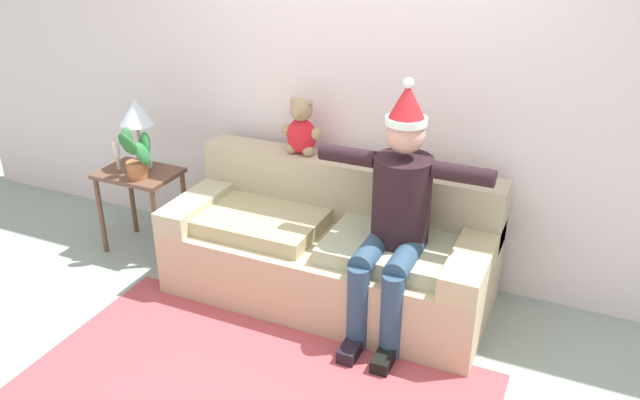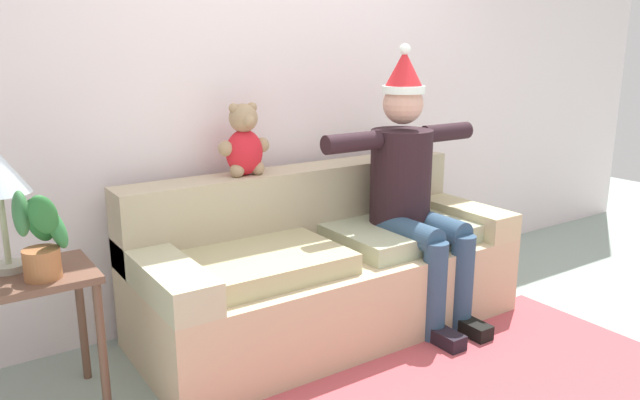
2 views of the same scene
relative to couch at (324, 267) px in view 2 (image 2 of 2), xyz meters
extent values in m
cube|color=silver|center=(0.00, 0.51, 1.02)|extent=(7.00, 0.10, 2.70)
cube|color=tan|center=(0.00, -0.05, -0.11)|extent=(2.05, 0.86, 0.43)
cube|color=tan|center=(0.00, 0.26, 0.31)|extent=(2.05, 0.24, 0.40)
cube|color=#BBB692|center=(-0.91, -0.05, 0.18)|extent=(0.22, 0.86, 0.15)
cube|color=#C2B489|center=(0.91, -0.05, 0.18)|extent=(0.22, 0.86, 0.15)
cube|color=tan|center=(-0.46, -0.10, 0.15)|extent=(0.82, 0.60, 0.10)
cube|color=#A6AB8B|center=(0.46, -0.10, 0.15)|extent=(0.82, 0.60, 0.10)
cylinder|color=black|center=(0.47, -0.07, 0.46)|extent=(0.34, 0.34, 0.52)
sphere|color=tan|center=(0.47, -0.07, 0.86)|extent=(0.22, 0.22, 0.22)
cylinder|color=white|center=(0.47, -0.07, 0.94)|extent=(0.23, 0.23, 0.04)
cone|color=red|center=(0.47, -0.07, 1.05)|extent=(0.21, 0.21, 0.20)
sphere|color=white|center=(0.47, -0.07, 1.15)|extent=(0.06, 0.06, 0.06)
cylinder|color=#2E4965|center=(0.37, -0.27, 0.20)|extent=(0.14, 0.40, 0.14)
cylinder|color=#2E4965|center=(0.37, -0.47, -0.06)|extent=(0.13, 0.13, 0.53)
cube|color=black|center=(0.37, -0.55, -0.29)|extent=(0.10, 0.24, 0.08)
cylinder|color=#2E4965|center=(0.57, -0.27, 0.20)|extent=(0.14, 0.40, 0.14)
cylinder|color=#2E4965|center=(0.57, -0.47, -0.06)|extent=(0.13, 0.13, 0.53)
cube|color=black|center=(0.57, -0.55, -0.29)|extent=(0.10, 0.24, 0.08)
cylinder|color=black|center=(0.13, -0.07, 0.68)|extent=(0.34, 0.10, 0.10)
cylinder|color=black|center=(0.81, -0.07, 0.68)|extent=(0.34, 0.10, 0.10)
ellipsoid|color=red|center=(-0.33, 0.26, 0.63)|extent=(0.20, 0.16, 0.24)
sphere|color=tan|center=(-0.33, 0.26, 0.81)|extent=(0.15, 0.15, 0.15)
sphere|color=tan|center=(-0.33, 0.20, 0.80)|extent=(0.07, 0.07, 0.07)
sphere|color=tan|center=(-0.38, 0.26, 0.86)|extent=(0.05, 0.05, 0.05)
sphere|color=tan|center=(-0.28, 0.26, 0.86)|extent=(0.05, 0.05, 0.05)
sphere|color=tan|center=(-0.43, 0.26, 0.66)|extent=(0.08, 0.08, 0.08)
sphere|color=tan|center=(-0.39, 0.23, 0.54)|extent=(0.08, 0.08, 0.08)
sphere|color=tan|center=(-0.22, 0.26, 0.66)|extent=(0.08, 0.08, 0.08)
sphere|color=tan|center=(-0.27, 0.23, 0.54)|extent=(0.08, 0.08, 0.08)
cube|color=brown|center=(-1.48, -0.03, 0.27)|extent=(0.55, 0.40, 0.03)
cylinder|color=brown|center=(-1.23, -0.20, -0.04)|extent=(0.04, 0.04, 0.59)
cylinder|color=brown|center=(-1.23, 0.14, -0.04)|extent=(0.04, 0.04, 0.59)
cylinder|color=#AEAC9B|center=(-1.50, 0.05, 0.30)|extent=(0.14, 0.14, 0.03)
cylinder|color=#B2B78D|center=(-1.50, 0.05, 0.46)|extent=(0.02, 0.02, 0.29)
cylinder|color=#A16137|center=(-1.41, -0.12, 0.35)|extent=(0.14, 0.14, 0.12)
ellipsoid|color=#2D743B|center=(-1.34, -0.12, 0.48)|extent=(0.11, 0.15, 0.21)
ellipsoid|color=#277335|center=(-1.39, -0.03, 0.50)|extent=(0.15, 0.14, 0.21)
ellipsoid|color=#346D3C|center=(-1.46, -0.12, 0.56)|extent=(0.06, 0.11, 0.18)
ellipsoid|color=#25662E|center=(-1.39, -0.19, 0.56)|extent=(0.16, 0.12, 0.21)
camera|label=1|loc=(1.41, -3.30, 2.04)|focal=35.89mm
camera|label=2|loc=(-1.76, -2.57, 1.17)|focal=34.21mm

